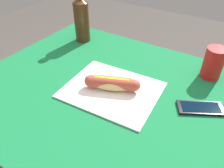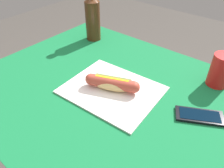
{
  "view_description": "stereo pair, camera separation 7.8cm",
  "coord_description": "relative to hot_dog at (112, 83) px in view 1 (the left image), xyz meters",
  "views": [
    {
      "loc": [
        0.27,
        -0.53,
        1.26
      ],
      "look_at": [
        -0.06,
        0.0,
        0.78
      ],
      "focal_mm": 35.15,
      "sensor_mm": 36.0,
      "label": 1
    },
    {
      "loc": [
        0.34,
        -0.48,
        1.26
      ],
      "look_at": [
        -0.06,
        0.0,
        0.78
      ],
      "focal_mm": 35.15,
      "sensor_mm": 36.0,
      "label": 2
    }
  ],
  "objects": [
    {
      "name": "paper_wrapper",
      "position": [
        0.0,
        -0.0,
        -0.03
      ],
      "size": [
        0.35,
        0.29,
        0.01
      ],
      "primitive_type": "cube",
      "rotation": [
        0.0,
        0.0,
        0.06
      ],
      "color": "silver",
      "rests_on": "dining_table"
    },
    {
      "name": "cell_phone",
      "position": [
        0.3,
        0.07,
        -0.03
      ],
      "size": [
        0.16,
        0.13,
        0.01
      ],
      "color": "black",
      "rests_on": "dining_table"
    },
    {
      "name": "drinking_cup",
      "position": [
        0.28,
        0.28,
        0.03
      ],
      "size": [
        0.08,
        0.08,
        0.12
      ],
      "primitive_type": "cylinder",
      "color": "red",
      "rests_on": "dining_table"
    },
    {
      "name": "dining_table",
      "position": [
        0.06,
        -0.0,
        -0.17
      ],
      "size": [
        1.17,
        0.82,
        0.75
      ],
      "color": "brown",
      "rests_on": "ground"
    },
    {
      "name": "hot_dog",
      "position": [
        0.0,
        0.0,
        0.0
      ],
      "size": [
        0.19,
        0.11,
        0.05
      ],
      "color": "#E5BC75",
      "rests_on": "paper_wrapper"
    },
    {
      "name": "soda_bottle",
      "position": [
        -0.34,
        0.27,
        0.08
      ],
      "size": [
        0.07,
        0.07,
        0.25
      ],
      "color": "#4C2814",
      "rests_on": "dining_table"
    }
  ]
}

